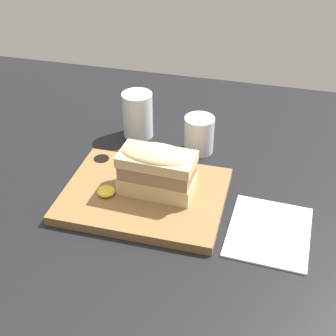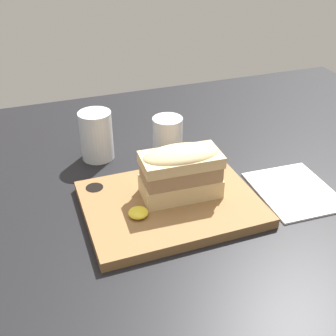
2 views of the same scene
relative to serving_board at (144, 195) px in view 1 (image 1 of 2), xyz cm
name	(u,v)px [view 1 (image 1 of 2)]	position (x,y,z in cm)	size (l,w,h in cm)	color
dining_table	(144,192)	(-1.06, 3.14, -1.93)	(156.41, 108.27, 2.00)	black
serving_board	(144,195)	(0.00, 0.00, 0.00)	(30.53, 23.31, 1.90)	olive
sandwich	(157,168)	(2.40, 0.92, 6.10)	(14.34, 7.80, 9.62)	#DBBC84
mustard_dollop	(106,191)	(-6.65, -2.67, 1.60)	(3.39, 3.39, 1.36)	yellow
water_glass	(138,118)	(-8.27, 22.46, 3.65)	(6.92, 6.92, 10.57)	silver
wine_glass	(199,136)	(6.68, 19.44, 2.79)	(6.56, 6.56, 8.20)	silver
napkin	(269,232)	(24.13, -3.42, -0.73)	(14.81, 17.35, 0.40)	white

